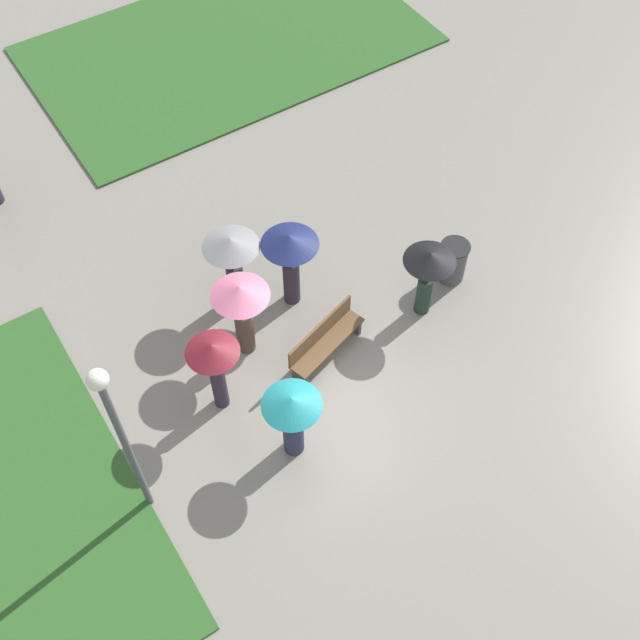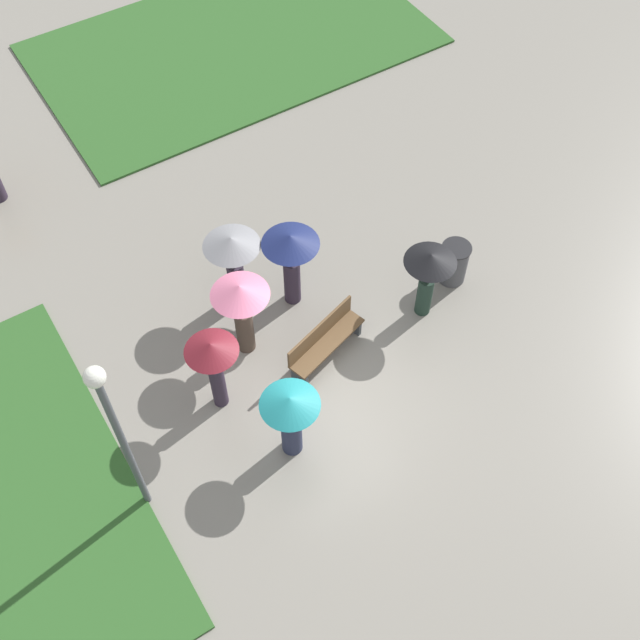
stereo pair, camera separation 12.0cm
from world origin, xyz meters
name	(u,v)px [view 1 (the left image)]	position (x,y,z in m)	size (l,w,h in m)	color
ground_plane	(330,404)	(0.00, 0.00, 0.00)	(90.00, 90.00, 0.00)	gray
lawn_patch_far	(228,44)	(3.79, 10.76, 0.03)	(10.28, 6.20, 0.06)	#2D5B26
park_bench	(324,340)	(0.55, 1.03, 0.47)	(1.84, 0.93, 0.90)	brown
lamp_post	(118,427)	(-3.71, 0.09, 2.75)	(0.32, 0.32, 4.27)	#474C51
trash_bin	(453,261)	(3.85, 1.22, 0.49)	(0.62, 0.62, 0.97)	#4C4C51
crowd_person_navy	(290,254)	(0.73, 2.53, 1.43)	(1.14, 1.14, 1.94)	#2D2333
crowd_person_pink	(241,304)	(-0.66, 1.99, 1.42)	(1.11, 1.11, 1.95)	#47382D
crowd_person_teal	(292,414)	(-1.03, -0.39, 1.23)	(1.05, 1.05, 1.77)	#282D47
crowd_person_grey	(232,256)	(-0.22, 3.12, 1.39)	(1.13, 1.13, 1.90)	#2D2333
crowd_person_black	(428,269)	(2.82, 0.85, 1.29)	(1.03, 1.03, 1.76)	#1E3328
crowd_person_maroon	(214,361)	(-1.68, 1.15, 1.43)	(0.97, 0.97, 1.95)	#2D2333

